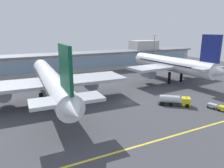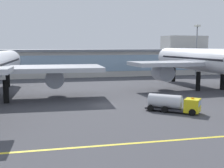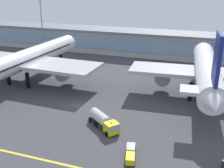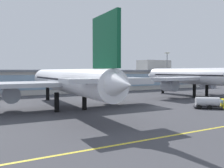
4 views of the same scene
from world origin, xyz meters
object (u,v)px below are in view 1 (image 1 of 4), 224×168
Objects in this scene: apron_light_mast_west at (154,46)px; airliner_near_right at (171,64)px; baggage_tug_near at (218,107)px; airliner_near_left at (51,81)px; service_truck_far at (175,100)px.

airliner_near_right is at bearing -115.39° from apron_light_mast_west.
apron_light_mast_west is (25.53, 62.50, 11.92)m from baggage_tug_near.
airliner_near_left is 7.12× the size of service_truck_far.
airliner_near_left is at bearing 91.65° from airliner_near_right.
baggage_tug_near is (39.92, -26.35, -6.09)m from airliner_near_left.
airliner_near_left is at bearing -151.09° from apron_light_mast_west.
airliner_near_right is 8.71× the size of baggage_tug_near.
airliner_near_right is 34.37m from baggage_tug_near.
baggage_tug_near is (-11.01, -31.90, -6.51)m from airliner_near_right.
baggage_tug_near is 0.31× the size of apron_light_mast_west.
apron_light_mast_west is at bearing 97.28° from service_truck_far.
service_truck_far is at bearing 136.67° from airliner_near_right.
baggage_tug_near is at bearing -6.83° from service_truck_far.
service_truck_far is (-19.00, -23.67, -5.80)m from airliner_near_right.
airliner_near_right is at bearing -81.76° from airliner_near_left.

